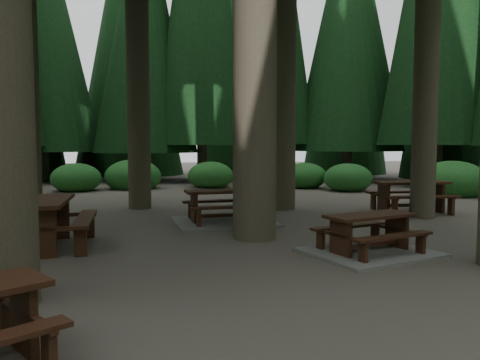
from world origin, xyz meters
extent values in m
plane|color=#4F4840|center=(0.00, 0.00, 0.00)|extent=(80.00, 80.00, 0.00)
cube|color=gray|center=(2.40, -1.45, 0.03)|extent=(2.37, 2.14, 0.05)
cube|color=#311C0E|center=(2.40, -1.45, 0.64)|extent=(1.65, 1.03, 0.05)
cube|color=#311C0E|center=(2.24, -0.96, 0.39)|extent=(1.54, 0.67, 0.04)
cube|color=#311C0E|center=(2.55, -1.94, 0.39)|extent=(1.54, 0.67, 0.04)
cube|color=#311C0E|center=(1.81, -1.64, 0.31)|extent=(0.21, 0.47, 0.62)
cube|color=#311C0E|center=(1.81, -1.64, 0.36)|extent=(0.44, 1.21, 0.05)
cube|color=#311C0E|center=(2.98, -1.27, 0.31)|extent=(0.21, 0.47, 0.62)
cube|color=#311C0E|center=(2.98, -1.27, 0.36)|extent=(0.44, 1.21, 0.05)
cube|color=#311C0E|center=(2.40, -1.45, 0.15)|extent=(1.25, 0.45, 0.07)
cube|color=#311C0E|center=(-3.00, 0.01, 0.83)|extent=(0.86, 2.02, 0.07)
cube|color=#311C0E|center=(-3.66, -0.02, 0.50)|extent=(0.36, 2.00, 0.06)
cube|color=#311C0E|center=(-2.33, 0.03, 0.50)|extent=(0.36, 2.00, 0.06)
cube|color=#311C0E|center=(-2.96, -0.79, 0.40)|extent=(0.61, 0.11, 0.80)
cube|color=#311C0E|center=(-2.96, -0.79, 0.46)|extent=(1.61, 0.16, 0.07)
cube|color=#311C0E|center=(-3.03, 0.80, 0.40)|extent=(0.61, 0.11, 0.80)
cube|color=#311C0E|center=(-3.03, 0.80, 0.46)|extent=(1.61, 0.16, 0.07)
cube|color=#311C0E|center=(-3.00, 0.01, 0.20)|extent=(0.16, 1.66, 0.09)
cube|color=gray|center=(0.49, 2.06, 0.03)|extent=(2.41, 2.04, 0.05)
cube|color=#311C0E|center=(0.49, 2.06, 0.74)|extent=(1.82, 0.83, 0.06)
cube|color=#311C0E|center=(0.45, 2.65, 0.44)|extent=(1.79, 0.39, 0.05)
cube|color=#311C0E|center=(0.54, 1.47, 0.44)|extent=(1.79, 0.39, 0.05)
cube|color=#311C0E|center=(-0.21, 2.01, 0.35)|extent=(0.12, 0.55, 0.71)
cube|color=#311C0E|center=(-0.21, 2.01, 0.41)|extent=(0.19, 1.43, 0.06)
cube|color=#311C0E|center=(1.20, 2.12, 0.35)|extent=(0.12, 0.55, 0.71)
cube|color=#311C0E|center=(1.20, 2.12, 0.41)|extent=(0.19, 1.43, 0.06)
cube|color=#311C0E|center=(0.49, 2.06, 0.18)|extent=(1.48, 0.20, 0.08)
cube|color=#311C0E|center=(5.68, 2.84, 0.80)|extent=(1.96, 0.84, 0.06)
cube|color=#311C0E|center=(5.71, 3.49, 0.48)|extent=(1.94, 0.36, 0.05)
cube|color=#311C0E|center=(5.65, 2.20, 0.48)|extent=(1.94, 0.36, 0.05)
cube|color=#311C0E|center=(4.91, 2.88, 0.39)|extent=(0.11, 0.59, 0.77)
cube|color=#311C0E|center=(4.91, 2.88, 0.45)|extent=(0.16, 1.56, 0.06)
cube|color=#311C0E|center=(6.45, 2.81, 0.39)|extent=(0.11, 0.59, 0.77)
cube|color=#311C0E|center=(6.45, 2.81, 0.45)|extent=(0.16, 1.56, 0.06)
cube|color=#311C0E|center=(5.68, 2.84, 0.19)|extent=(1.61, 0.16, 0.09)
cube|color=#311C0E|center=(-2.25, -4.36, 0.31)|extent=(0.33, 0.44, 0.63)
cube|color=#311C0E|center=(-2.25, -4.36, 0.37)|extent=(0.77, 1.09, 0.05)
ellipsoid|color=#216020|center=(9.44, 6.45, 0.40)|extent=(2.42, 2.42, 1.49)
ellipsoid|color=#216020|center=(6.43, 8.69, 0.40)|extent=(1.90, 1.90, 1.17)
ellipsoid|color=#216020|center=(5.14, 10.17, 0.40)|extent=(1.84, 1.84, 1.13)
ellipsoid|color=#216020|center=(1.30, 11.25, 0.40)|extent=(1.95, 1.95, 1.20)
ellipsoid|color=#216020|center=(-1.94, 11.21, 0.40)|extent=(2.31, 2.31, 1.42)
ellipsoid|color=#216020|center=(-4.09, 10.56, 0.40)|extent=(1.93, 1.93, 1.19)
cone|color=black|center=(8.89, 14.45, 8.24)|extent=(5.73, 5.73, 13.48)
cone|color=black|center=(-1.44, 15.36, 7.89)|extent=(5.17, 5.17, 12.91)
cone|color=black|center=(-6.57, 16.72, 8.10)|extent=(5.82, 5.82, 13.26)
cone|color=black|center=(11.00, 19.74, 9.51)|extent=(5.26, 5.26, 19.02)
cone|color=black|center=(4.25, 21.60, 8.07)|extent=(5.34, 5.34, 16.14)
cone|color=black|center=(-2.52, 20.86, 8.43)|extent=(6.57, 6.57, 16.86)
camera|label=1|loc=(-1.13, -8.58, 1.81)|focal=35.00mm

